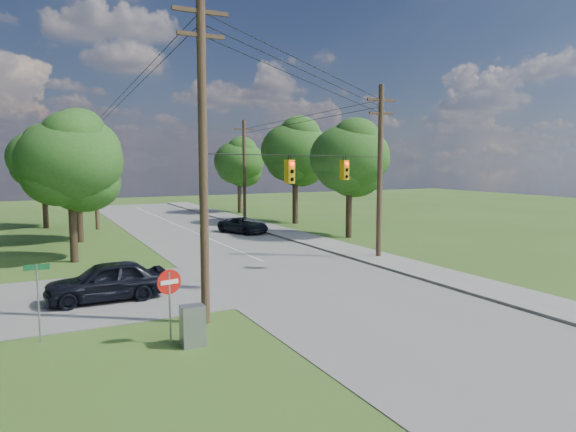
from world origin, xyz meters
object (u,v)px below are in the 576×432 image
pole_ne (380,169)px  car_cross_dark (106,281)px  car_main_north (243,225)px  pole_north_w (95,171)px  control_cabinet (193,326)px  pole_north_e (244,170)px  do_not_enter_sign (169,290)px  pole_sw (203,153)px

pole_ne → car_cross_dark: bearing=-170.2°
car_cross_dark → pole_ne: bearing=98.9°
car_main_north → pole_north_w: bearing=120.1°
control_cabinet → pole_north_e: bearing=65.0°
do_not_enter_sign → pole_north_e: bearing=54.5°
pole_north_e → do_not_enter_sign: 34.86m
do_not_enter_sign → car_cross_dark: bearing=90.7°
pole_ne → control_cabinet: (-14.61, -9.73, -4.80)m
pole_north_w → car_main_north: (10.50, -8.14, -4.47)m
pole_north_w → control_cabinet: 32.05m
pole_sw → car_main_north: pole_sw is taller
pole_sw → car_main_north: size_ratio=2.63×
car_cross_dark → car_main_north: (12.95, 16.68, -0.21)m
pole_north_w → do_not_enter_sign: pole_north_w is taller
pole_ne → pole_north_e: (-0.00, 22.00, -0.34)m
control_cabinet → do_not_enter_sign: bearing=137.5°
car_main_north → control_cabinet: size_ratio=3.41×
pole_ne → pole_north_w: size_ratio=1.05×
pole_north_e → do_not_enter_sign: (-15.20, -31.20, -3.34)m
pole_north_e → car_cross_dark: bearing=-123.4°
pole_sw → pole_north_e: size_ratio=1.20×
pole_ne → car_cross_dark: (-16.35, -2.82, -4.59)m
pole_sw → pole_north_w: 29.62m
pole_north_e → car_main_north: (-3.40, -8.14, -4.47)m
pole_north_e → do_not_enter_sign: pole_north_e is taller
pole_north_w → control_cabinet: (-0.71, -31.73, -4.46)m
car_cross_dark → control_cabinet: (1.74, -6.91, -0.20)m
pole_north_w → car_main_north: size_ratio=2.19×
pole_sw → pole_north_w: pole_sw is taller
pole_north_e → pole_north_w: 13.90m
car_cross_dark → car_main_north: 21.12m
car_main_north → do_not_enter_sign: do_not_enter_sign is taller
pole_north_w → do_not_enter_sign: (-1.30, -31.20, -3.34)m
car_cross_dark → car_main_north: bearing=141.3°
control_cabinet → do_not_enter_sign: do_not_enter_sign is taller
car_cross_dark → pole_sw: bearing=29.9°
do_not_enter_sign → pole_north_w: bearing=78.1°
pole_sw → do_not_enter_sign: (-1.70, -1.60, -4.44)m
pole_north_w → car_cross_dark: (-2.45, -24.82, -4.26)m
pole_north_e → pole_north_w: same height
pole_ne → pole_north_e: bearing=90.0°
pole_ne → car_main_north: bearing=103.8°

